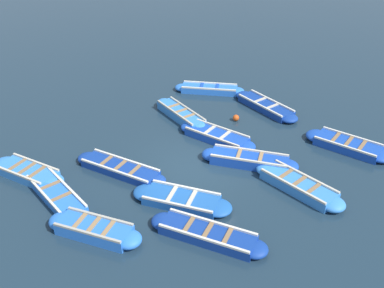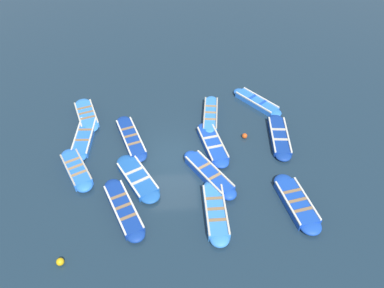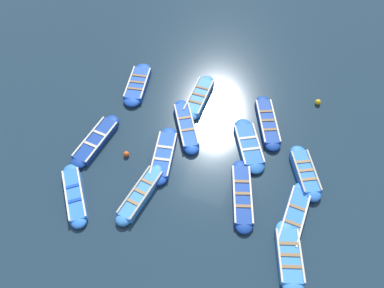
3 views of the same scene
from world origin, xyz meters
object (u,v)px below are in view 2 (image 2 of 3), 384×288
object	(u,v)px
boat_mid_row	(212,144)
boat_outer_right	(209,174)
boat_inner_gap	(124,209)
boat_stern_in	(216,211)
boat_end_of_row	(296,203)
boat_drifting	(131,138)
buoy_orange_near	(60,262)
buoy_yellow_far	(245,136)
boat_centre	(279,137)
boat_near_quay	(211,115)
boat_alongside	(84,137)
boat_bow_out	(257,102)
boat_broadside	(76,170)
boat_outer_left	(87,115)
boat_far_corner	(137,178)

from	to	relation	value
boat_mid_row	boat_outer_right	distance (m)	2.15
boat_inner_gap	boat_stern_in	bearing A→B (deg)	84.69
boat_mid_row	boat_end_of_row	world-z (taller)	boat_end_of_row
boat_stern_in	boat_mid_row	xyz separation A→B (m)	(-4.33, 0.26, -0.02)
boat_drifting	buoy_orange_near	bearing A→B (deg)	-17.61
boat_stern_in	buoy_yellow_far	world-z (taller)	boat_stern_in
boat_outer_right	buoy_yellow_far	size ratio (longest dim) A/B	12.40
boat_centre	boat_near_quay	bearing A→B (deg)	-119.27
boat_alongside	boat_bow_out	size ratio (longest dim) A/B	1.20
boat_stern_in	boat_broadside	world-z (taller)	boat_broadside
boat_alongside	boat_broadside	size ratio (longest dim) A/B	1.19
boat_bow_out	buoy_yellow_far	xyz separation A→B (m)	(2.95, -1.18, -0.02)
boat_near_quay	boat_outer_left	size ratio (longest dim) A/B	1.08
boat_far_corner	boat_outer_left	distance (m)	5.91
boat_bow_out	boat_outer_right	distance (m)	6.58
boat_inner_gap	boat_near_quay	size ratio (longest dim) A/B	1.05
boat_alongside	boat_bow_out	bearing A→B (deg)	104.87
boat_bow_out	buoy_yellow_far	distance (m)	3.17
boat_inner_gap	boat_bow_out	bearing A→B (deg)	135.86
boat_alongside	boat_mid_row	bearing A→B (deg)	82.00
boat_stern_in	buoy_orange_near	size ratio (longest dim) A/B	11.61
boat_alongside	buoy_yellow_far	bearing A→B (deg)	87.66
boat_near_quay	buoy_orange_near	distance (m)	11.07
boat_mid_row	boat_outer_right	bearing A→B (deg)	-9.58
boat_inner_gap	boat_alongside	bearing A→B (deg)	-153.08
boat_far_corner	boat_mid_row	bearing A→B (deg)	119.50
boat_broadside	buoy_orange_near	distance (m)	4.92
boat_drifting	boat_bow_out	size ratio (longest dim) A/B	1.23
boat_stern_in	boat_outer_right	xyz separation A→B (m)	(-2.21, -0.10, 0.01)
boat_stern_in	boat_drifting	distance (m)	6.50
boat_near_quay	buoy_yellow_far	world-z (taller)	boat_near_quay
boat_drifting	boat_bow_out	bearing A→B (deg)	111.04
boat_centre	boat_drifting	world-z (taller)	boat_centre
boat_end_of_row	boat_outer_right	xyz separation A→B (m)	(-1.91, -3.77, 0.03)
boat_drifting	buoy_orange_near	world-z (taller)	boat_drifting
boat_drifting	boat_bow_out	world-z (taller)	boat_bow_out
boat_far_corner	boat_bow_out	xyz separation A→B (m)	(-5.70, 6.77, 0.01)
boat_end_of_row	boat_outer_left	world-z (taller)	boat_end_of_row
boat_centre	boat_stern_in	size ratio (longest dim) A/B	1.04
boat_far_corner	boat_outer_left	size ratio (longest dim) A/B	1.05
buoy_yellow_far	boat_near_quay	bearing A→B (deg)	-136.97
boat_near_quay	boat_centre	world-z (taller)	boat_near_quay
boat_end_of_row	buoy_yellow_far	world-z (taller)	boat_end_of_row
boat_inner_gap	boat_drifting	size ratio (longest dim) A/B	0.97
boat_near_quay	boat_far_corner	xyz separation A→B (m)	(4.55, -3.91, -0.05)
boat_near_quay	boat_bow_out	xyz separation A→B (m)	(-1.14, 2.87, -0.04)
boat_inner_gap	boat_end_of_row	world-z (taller)	boat_end_of_row
boat_inner_gap	boat_bow_out	size ratio (longest dim) A/B	1.20
boat_inner_gap	boat_mid_row	world-z (taller)	boat_mid_row
boat_inner_gap	boat_alongside	distance (m)	5.51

